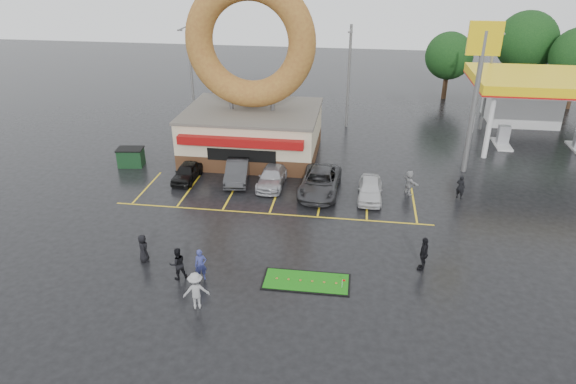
# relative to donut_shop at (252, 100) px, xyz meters

# --- Properties ---
(ground) EXTENTS (120.00, 120.00, 0.00)m
(ground) POSITION_rel_donut_shop_xyz_m (3.00, -12.97, -4.46)
(ground) COLOR black
(ground) RESTS_ON ground
(donut_shop) EXTENTS (10.20, 8.70, 13.50)m
(donut_shop) POSITION_rel_donut_shop_xyz_m (0.00, 0.00, 0.00)
(donut_shop) COLOR #472B19
(donut_shop) RESTS_ON ground
(gas_station) EXTENTS (12.30, 13.65, 5.90)m
(gas_station) POSITION_rel_donut_shop_xyz_m (23.00, 7.97, -0.77)
(gas_station) COLOR silver
(gas_station) RESTS_ON ground
(shell_sign) EXTENTS (2.20, 0.36, 10.60)m
(shell_sign) POSITION_rel_donut_shop_xyz_m (16.00, -0.97, 2.91)
(shell_sign) COLOR slate
(shell_sign) RESTS_ON ground
(streetlight_left) EXTENTS (0.40, 2.21, 9.00)m
(streetlight_left) POSITION_rel_donut_shop_xyz_m (-7.00, 6.95, 0.32)
(streetlight_left) COLOR slate
(streetlight_left) RESTS_ON ground
(streetlight_mid) EXTENTS (0.40, 2.21, 9.00)m
(streetlight_mid) POSITION_rel_donut_shop_xyz_m (7.00, 7.95, 0.32)
(streetlight_mid) COLOR slate
(streetlight_mid) RESTS_ON ground
(streetlight_right) EXTENTS (0.40, 2.21, 9.00)m
(streetlight_right) POSITION_rel_donut_shop_xyz_m (19.00, 8.95, 0.32)
(streetlight_right) COLOR slate
(streetlight_right) RESTS_ON ground
(tree_far_c) EXTENTS (6.30, 6.30, 9.00)m
(tree_far_c) POSITION_rel_donut_shop_xyz_m (25.00, 21.03, 1.37)
(tree_far_c) COLOR #332114
(tree_far_c) RESTS_ON ground
(tree_far_d) EXTENTS (4.90, 4.90, 7.00)m
(tree_far_d) POSITION_rel_donut_shop_xyz_m (17.00, 19.03, 0.07)
(tree_far_d) COLOR #332114
(tree_far_d) RESTS_ON ground
(car_black) EXTENTS (1.55, 3.63, 1.22)m
(car_black) POSITION_rel_donut_shop_xyz_m (-3.62, -5.42, -3.85)
(car_black) COLOR black
(car_black) RESTS_ON ground
(car_dgrey) EXTENTS (2.07, 4.54, 1.44)m
(car_dgrey) POSITION_rel_donut_shop_xyz_m (-0.08, -4.97, -3.74)
(car_dgrey) COLOR #2B2C2E
(car_dgrey) RESTS_ON ground
(car_silver) EXTENTS (1.77, 4.25, 1.23)m
(car_silver) POSITION_rel_donut_shop_xyz_m (2.46, -5.39, -3.85)
(car_silver) COLOR #A1A2A6
(car_silver) RESTS_ON ground
(car_grey) EXTENTS (2.72, 5.52, 1.51)m
(car_grey) POSITION_rel_donut_shop_xyz_m (5.82, -6.05, -3.71)
(car_grey) COLOR #333336
(car_grey) RESTS_ON ground
(car_white) EXTENTS (1.63, 3.90, 1.32)m
(car_white) POSITION_rel_donut_shop_xyz_m (9.15, -6.50, -3.80)
(car_white) COLOR silver
(car_white) RESTS_ON ground
(person_blue) EXTENTS (0.71, 0.60, 1.66)m
(person_blue) POSITION_rel_donut_shop_xyz_m (0.88, -16.82, -3.63)
(person_blue) COLOR navy
(person_blue) RESTS_ON ground
(person_blackjkt) EXTENTS (1.05, 1.00, 1.71)m
(person_blackjkt) POSITION_rel_donut_shop_xyz_m (-0.28, -16.90, -3.61)
(person_blackjkt) COLOR black
(person_blackjkt) RESTS_ON ground
(person_hoodie) EXTENTS (1.35, 1.03, 1.85)m
(person_hoodie) POSITION_rel_donut_shop_xyz_m (1.32, -18.99, -3.54)
(person_hoodie) COLOR gray
(person_hoodie) RESTS_ON ground
(person_bystander) EXTENTS (0.75, 0.88, 1.54)m
(person_bystander) POSITION_rel_donut_shop_xyz_m (-2.60, -15.64, -3.70)
(person_bystander) COLOR black
(person_bystander) RESTS_ON ground
(person_cameraman) EXTENTS (0.79, 1.18, 1.86)m
(person_cameraman) POSITION_rel_donut_shop_xyz_m (11.85, -14.33, -3.53)
(person_cameraman) COLOR black
(person_cameraman) RESTS_ON ground
(person_walker_near) EXTENTS (1.21, 1.60, 1.68)m
(person_walker_near) POSITION_rel_donut_shop_xyz_m (11.71, -5.45, -3.62)
(person_walker_near) COLOR gray
(person_walker_near) RESTS_ON ground
(person_walker_far) EXTENTS (0.70, 0.65, 1.61)m
(person_walker_far) POSITION_rel_donut_shop_xyz_m (14.98, -5.61, -3.66)
(person_walker_far) COLOR black
(person_walker_far) RESTS_ON ground
(dumpster) EXTENTS (1.95, 1.44, 1.30)m
(dumpster) POSITION_rel_donut_shop_xyz_m (-8.62, -3.53, -3.81)
(dumpster) COLOR #173C1E
(dumpster) RESTS_ON ground
(putting_green) EXTENTS (4.35, 1.90, 0.54)m
(putting_green) POSITION_rel_donut_shop_xyz_m (6.08, -16.33, -4.43)
(putting_green) COLOR black
(putting_green) RESTS_ON ground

